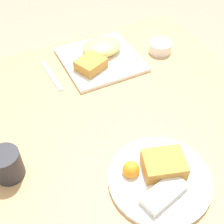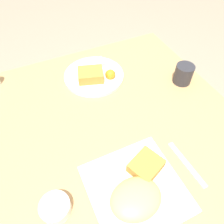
% 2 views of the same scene
% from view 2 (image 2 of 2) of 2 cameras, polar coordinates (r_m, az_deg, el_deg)
% --- Properties ---
extents(ground_plane, '(8.00, 8.00, 0.00)m').
position_cam_2_polar(ground_plane, '(1.48, 0.16, -20.20)').
color(ground_plane, gray).
extents(dining_table, '(0.90, 0.89, 0.76)m').
position_cam_2_polar(dining_table, '(0.89, 0.26, -5.30)').
color(dining_table, tan).
rests_on(dining_table, ground_plane).
extents(plate_square_near, '(0.26, 0.26, 0.06)m').
position_cam_2_polar(plate_square_near, '(0.66, 6.54, -19.36)').
color(plate_square_near, white).
rests_on(plate_square_near, dining_table).
extents(plate_oval_far, '(0.26, 0.26, 0.05)m').
position_cam_2_polar(plate_oval_far, '(0.96, -4.75, 9.70)').
color(plate_oval_far, white).
rests_on(plate_oval_far, dining_table).
extents(sauce_ramekin, '(0.08, 0.08, 0.04)m').
position_cam_2_polar(sauce_ramekin, '(0.66, -14.57, -23.00)').
color(sauce_ramekin, white).
rests_on(sauce_ramekin, dining_table).
extents(butter_knife, '(0.02, 0.17, 0.00)m').
position_cam_2_polar(butter_knife, '(0.74, 18.92, -12.71)').
color(butter_knife, silver).
rests_on(butter_knife, dining_table).
extents(coffee_mug, '(0.08, 0.08, 0.08)m').
position_cam_2_polar(coffee_mug, '(0.97, 18.17, 9.41)').
color(coffee_mug, '#2D2D33').
rests_on(coffee_mug, dining_table).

